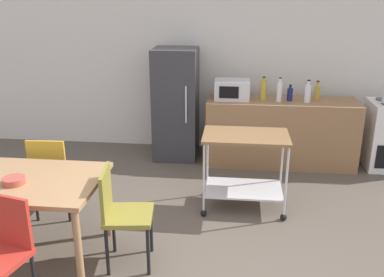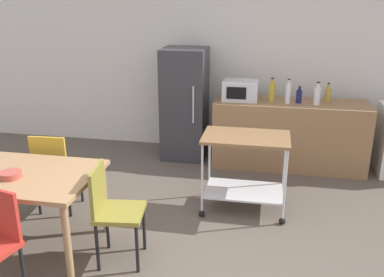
{
  "view_description": "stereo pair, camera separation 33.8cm",
  "coord_description": "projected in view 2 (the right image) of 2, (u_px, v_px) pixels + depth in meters",
  "views": [
    {
      "loc": [
        0.29,
        -2.97,
        2.26
      ],
      "look_at": [
        -0.16,
        1.2,
        0.8
      ],
      "focal_mm": 39.42,
      "sensor_mm": 36.0,
      "label": 1
    },
    {
      "loc": [
        0.63,
        -2.92,
        2.26
      ],
      "look_at": [
        -0.16,
        1.2,
        0.8
      ],
      "focal_mm": 39.42,
      "sensor_mm": 36.0,
      "label": 2
    }
  ],
  "objects": [
    {
      "name": "ground_plane",
      "position": [
        184.0,
        275.0,
        3.56
      ],
      "size": [
        12.0,
        12.0,
        0.0
      ],
      "primitive_type": "plane",
      "color": "brown"
    },
    {
      "name": "fruit_bowl",
      "position": [
        11.0,
        175.0,
        3.62
      ],
      "size": [
        0.19,
        0.19,
        0.06
      ],
      "primitive_type": "cylinder",
      "color": "#B24C3F",
      "rests_on": "dining_table"
    },
    {
      "name": "kitchen_counter",
      "position": [
        289.0,
        134.0,
        5.67
      ],
      "size": [
        2.0,
        0.64,
        0.9
      ],
      "primitive_type": "cube",
      "color": "olive",
      "rests_on": "ground_plane"
    },
    {
      "name": "bottle_wine",
      "position": [
        299.0,
        96.0,
        5.44
      ],
      "size": [
        0.07,
        0.07,
        0.22
      ],
      "color": "navy",
      "rests_on": "kitchen_counter"
    },
    {
      "name": "bottle_sparkling_water",
      "position": [
        272.0,
        91.0,
        5.49
      ],
      "size": [
        0.08,
        0.08,
        0.32
      ],
      "color": "gold",
      "rests_on": "kitchen_counter"
    },
    {
      "name": "dining_table",
      "position": [
        12.0,
        181.0,
        3.76
      ],
      "size": [
        1.5,
        0.9,
        0.75
      ],
      "color": "#A37A51",
      "rests_on": "ground_plane"
    },
    {
      "name": "bottle_olive_oil",
      "position": [
        317.0,
        95.0,
        5.34
      ],
      "size": [
        0.08,
        0.08,
        0.29
      ],
      "color": "silver",
      "rests_on": "kitchen_counter"
    },
    {
      "name": "bottle_soda",
      "position": [
        288.0,
        93.0,
        5.4
      ],
      "size": [
        0.07,
        0.07,
        0.32
      ],
      "color": "silver",
      "rests_on": "kitchen_counter"
    },
    {
      "name": "microwave",
      "position": [
        240.0,
        90.0,
        5.57
      ],
      "size": [
        0.46,
        0.35,
        0.26
      ],
      "color": "silver",
      "rests_on": "kitchen_counter"
    },
    {
      "name": "back_wall",
      "position": [
        229.0,
        52.0,
        6.05
      ],
      "size": [
        8.4,
        0.12,
        2.9
      ],
      "primitive_type": "cube",
      "color": "silver",
      "rests_on": "ground_plane"
    },
    {
      "name": "chair_olive",
      "position": [
        112.0,
        207.0,
        3.6
      ],
      "size": [
        0.45,
        0.45,
        0.89
      ],
      "rotation": [
        0.0,
        0.0,
        1.7
      ],
      "color": "olive",
      "rests_on": "ground_plane"
    },
    {
      "name": "bottle_sesame_oil",
      "position": [
        328.0,
        94.0,
        5.49
      ],
      "size": [
        0.07,
        0.07,
        0.25
      ],
      "color": "gold",
      "rests_on": "kitchen_counter"
    },
    {
      "name": "kitchen_cart",
      "position": [
        245.0,
        161.0,
        4.46
      ],
      "size": [
        0.91,
        0.57,
        0.85
      ],
      "color": "brown",
      "rests_on": "ground_plane"
    },
    {
      "name": "refrigerator",
      "position": [
        185.0,
        104.0,
        5.91
      ],
      "size": [
        0.6,
        0.63,
        1.55
      ],
      "color": "#333338",
      "rests_on": "ground_plane"
    },
    {
      "name": "chair_mustard",
      "position": [
        55.0,
        167.0,
        4.44
      ],
      "size": [
        0.42,
        0.42,
        0.89
      ],
      "rotation": [
        0.0,
        0.0,
        3.2
      ],
      "color": "gold",
      "rests_on": "ground_plane"
    }
  ]
}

